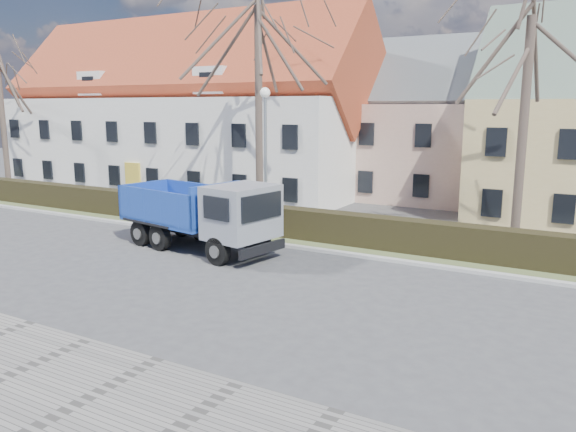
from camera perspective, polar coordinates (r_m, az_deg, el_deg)
The scene contains 13 objects.
ground at distance 20.47m, azimuth -10.90°, elevation -5.27°, with size 120.00×120.00×0.00m, color #444446.
curb_far at distance 24.01m, azimuth -3.81°, elevation -2.50°, with size 80.00×0.30×0.12m, color #ABAAA8.
grass_strip at distance 25.33m, azimuth -1.83°, elevation -1.78°, with size 80.00×3.00×0.10m, color #4F5E35.
hedge at distance 25.04m, azimuth -2.07°, elevation -0.53°, with size 60.00×0.90×1.30m, color black.
building_white at distance 40.28m, azimuth -10.60°, elevation 9.58°, with size 26.80×10.80×9.50m, color silver, non-canonical shape.
building_pink at distance 36.03m, azimuth 15.38°, elevation 8.02°, with size 10.80×8.80×8.00m, color tan, non-canonical shape.
tree_0 at distance 41.97m, azimuth -27.02°, elevation 8.90°, with size 7.20×7.20×9.90m, color #493B33, non-canonical shape.
tree_1 at distance 27.71m, azimuth -3.00°, elevation 12.39°, with size 9.20×9.20×12.65m, color #493B33, non-canonical shape.
tree_2 at distance 23.56m, azimuth 22.89°, elevation 9.77°, with size 8.00×8.00×11.00m, color #493B33, non-canonical shape.
dump_truck at distance 22.91m, azimuth -9.53°, elevation 0.29°, with size 7.31×2.72×2.93m, color #153796, non-canonical shape.
streetlight at distance 25.85m, azimuth -2.29°, elevation 5.78°, with size 0.52×0.52×6.60m, color gray, non-canonical shape.
cart_frame at distance 25.84m, azimuth -12.42°, elevation -1.21°, with size 0.66×0.38×0.60m, color silver, non-canonical shape.
parked_car_a at distance 34.47m, azimuth -10.33°, elevation 2.62°, with size 1.69×4.21×1.43m, color black.
Camera 1 is at (12.83, -14.89, 5.70)m, focal length 35.00 mm.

